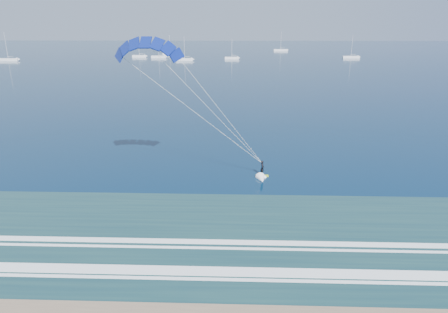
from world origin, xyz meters
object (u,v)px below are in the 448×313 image
sailboat_0 (8,59)px  sailboat_5 (351,57)px  sailboat_2 (170,54)px  sailboat_3 (232,58)px  sailboat_8 (159,57)px  sailboat_1 (139,56)px  kitesurfer_rig (206,106)px  sailboat_7 (185,59)px  sailboat_4 (281,50)px

sailboat_0 → sailboat_5: size_ratio=1.16×
sailboat_2 → sailboat_3: size_ratio=1.10×
sailboat_5 → sailboat_8: bearing=-179.1°
sailboat_0 → sailboat_8: 73.00m
sailboat_0 → sailboat_2: bearing=31.1°
sailboat_8 → sailboat_1: bearing=161.6°
kitesurfer_rig → sailboat_0: bearing=125.1°
sailboat_1 → sailboat_5: size_ratio=0.89×
sailboat_3 → sailboat_8: bearing=169.7°
sailboat_2 → sailboat_7: 41.89m
sailboat_5 → sailboat_7: 87.55m
sailboat_5 → sailboat_8: sailboat_5 is taller
sailboat_3 → sailboat_5: 63.25m
sailboat_4 → sailboat_2: bearing=-149.6°
sailboat_5 → sailboat_7: (-85.64, -18.18, -0.00)m
sailboat_3 → sailboat_7: 24.88m
kitesurfer_rig → sailboat_5: bearing=70.5°
sailboat_5 → sailboat_0: bearing=-172.7°
sailboat_0 → sailboat_1: bearing=22.5°
sailboat_4 → sailboat_3: bearing=-114.4°
sailboat_7 → sailboat_4: bearing=55.5°
sailboat_0 → sailboat_4: sailboat_0 is taller
sailboat_2 → sailboat_8: 23.06m
sailboat_2 → sailboat_7: (13.72, -39.57, 0.00)m
sailboat_0 → sailboat_3: 109.75m
sailboat_0 → sailboat_7: size_ratio=1.20×
sailboat_3 → sailboat_7: sailboat_7 is taller
sailboat_3 → sailboat_4: sailboat_4 is taller
sailboat_3 → sailboat_7: bearing=-157.5°
sailboat_5 → sailboat_8: size_ratio=1.11×
kitesurfer_rig → sailboat_5: (62.75, 176.86, -7.80)m
sailboat_1 → sailboat_3: (50.17, -10.83, -0.00)m
sailboat_1 → sailboat_2: (13.46, 19.21, 0.00)m
sailboat_1 → sailboat_0: bearing=-157.5°
sailboat_2 → sailboat_4: sailboat_4 is taller
sailboat_4 → sailboat_7: 96.97m
kitesurfer_rig → sailboat_0: size_ratio=1.26×
sailboat_0 → sailboat_7: sailboat_0 is taller
sailboat_4 → sailboat_0: bearing=-149.2°
sailboat_0 → sailboat_5: 173.00m
sailboat_1 → sailboat_8: size_ratio=0.99×
kitesurfer_rig → sailboat_2: bearing=100.5°
sailboat_3 → sailboat_8: sailboat_8 is taller
sailboat_3 → sailboat_5: (62.66, 8.64, 0.01)m
kitesurfer_rig → sailboat_2: size_ratio=1.55×
sailboat_1 → sailboat_5: sailboat_5 is taller
sailboat_1 → sailboat_8: (11.29, -3.75, -0.00)m
sailboat_5 → sailboat_8: (-101.54, -1.56, -0.01)m
sailboat_0 → sailboat_8: bearing=16.4°
sailboat_4 → sailboat_7: (-54.93, -79.92, -0.01)m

